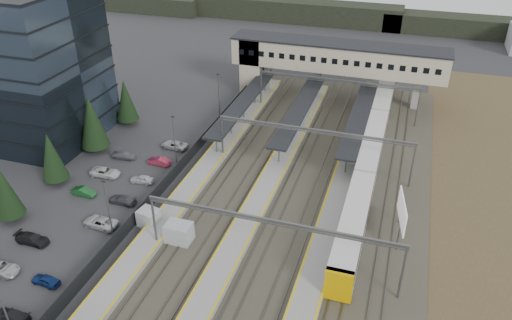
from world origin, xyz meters
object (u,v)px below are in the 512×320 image
(relay_cabin_near, at_px, (179,233))
(footbridge, at_px, (323,58))
(train, at_px, (372,149))
(relay_cabin_far, at_px, (149,218))
(office_building, at_px, (15,64))
(billboard, at_px, (402,212))

(relay_cabin_near, relative_size, footbridge, 0.08)
(footbridge, bearing_deg, train, -60.85)
(relay_cabin_far, height_order, footbridge, footbridge)
(office_building, xyz_separation_m, relay_cabin_far, (31.29, -16.75, -11.04))
(office_building, relative_size, billboard, 3.86)
(relay_cabin_far, relative_size, train, 0.05)
(relay_cabin_far, xyz_separation_m, billboard, (30.01, 7.19, 2.55))
(relay_cabin_near, relative_size, train, 0.05)
(relay_cabin_near, relative_size, billboard, 0.50)
(billboard, bearing_deg, relay_cabin_far, -166.53)
(relay_cabin_far, xyz_separation_m, train, (24.71, 24.70, 0.95))
(relay_cabin_near, bearing_deg, footbridge, 81.24)
(billboard, bearing_deg, office_building, 171.13)
(relay_cabin_near, bearing_deg, train, 53.24)
(relay_cabin_near, xyz_separation_m, relay_cabin_far, (-4.94, 1.76, -0.14))
(footbridge, distance_m, billboard, 43.51)
(relay_cabin_near, height_order, footbridge, footbridge)
(train, distance_m, billboard, 18.37)
(relay_cabin_far, relative_size, footbridge, 0.07)
(relay_cabin_far, relative_size, billboard, 0.45)
(footbridge, xyz_separation_m, billboard, (17.60, -39.56, -4.23))
(office_building, xyz_separation_m, billboard, (61.30, -9.57, -8.49))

